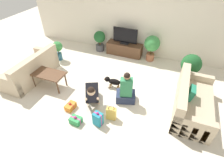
{
  "coord_description": "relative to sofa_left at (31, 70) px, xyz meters",
  "views": [
    {
      "loc": [
        1.72,
        -3.54,
        3.44
      ],
      "look_at": [
        0.34,
        -0.11,
        0.45
      ],
      "focal_mm": 28.0,
      "sensor_mm": 36.0,
      "label": 1
    }
  ],
  "objects": [
    {
      "name": "potted_plant_corner_right",
      "position": [
        4.67,
        1.69,
        0.3
      ],
      "size": [
        0.59,
        0.59,
        0.93
      ],
      "color": "#A36042",
      "rests_on": "ground_plane"
    },
    {
      "name": "ground_plane",
      "position": [
        2.41,
        0.24,
        -0.29
      ],
      "size": [
        16.0,
        16.0,
        0.0
      ],
      "primitive_type": "plane",
      "color": "beige"
    },
    {
      "name": "sofa_left",
      "position": [
        0.0,
        0.0,
        0.0
      ],
      "size": [
        0.88,
        1.89,
        0.84
      ],
      "rotation": [
        0.0,
        0.0,
        -1.57
      ],
      "color": "#C6B293",
      "rests_on": "ground_plane"
    },
    {
      "name": "gift_box_a",
      "position": [
        1.9,
        -0.73,
        -0.21
      ],
      "size": [
        0.22,
        0.31,
        0.21
      ],
      "rotation": [
        0.0,
        0.0,
        -0.09
      ],
      "color": "orange",
      "rests_on": "ground_plane"
    },
    {
      "name": "gift_box_c",
      "position": [
        2.28,
        -1.08,
        -0.21
      ],
      "size": [
        0.29,
        0.23,
        0.23
      ],
      "rotation": [
        0.0,
        0.0,
        -0.07
      ],
      "color": "#2D934C",
      "rests_on": "ground_plane"
    },
    {
      "name": "wall_back",
      "position": [
        2.41,
        2.87,
        1.01
      ],
      "size": [
        8.4,
        0.06,
        2.6
      ],
      "color": "silver",
      "rests_on": "ground_plane"
    },
    {
      "name": "dog",
      "position": [
        2.6,
        0.53,
        -0.08
      ],
      "size": [
        0.59,
        0.19,
        0.33
      ],
      "rotation": [
        0.0,
        0.0,
        4.77
      ],
      "color": "black",
      "rests_on": "ground_plane"
    },
    {
      "name": "tv",
      "position": [
        2.28,
        2.58,
        0.44
      ],
      "size": [
        0.92,
        0.2,
        0.6
      ],
      "color": "black",
      "rests_on": "tv_console"
    },
    {
      "name": "tv_console",
      "position": [
        2.28,
        2.58,
        -0.06
      ],
      "size": [
        1.36,
        0.44,
        0.46
      ],
      "color": "brown",
      "rests_on": "ground_plane"
    },
    {
      "name": "potted_plant_back_left",
      "position": [
        1.25,
        2.53,
        0.18
      ],
      "size": [
        0.45,
        0.45,
        0.81
      ],
      "color": "#4C4C51",
      "rests_on": "ground_plane"
    },
    {
      "name": "sofa_right",
      "position": [
        4.81,
        0.39,
        0.0
      ],
      "size": [
        0.88,
        1.89,
        0.84
      ],
      "rotation": [
        0.0,
        0.0,
        1.57
      ],
      "color": "#C6B293",
      "rests_on": "ground_plane"
    },
    {
      "name": "gift_bag_a",
      "position": [
        3.03,
        -0.63,
        -0.12
      ],
      "size": [
        0.25,
        0.17,
        0.36
      ],
      "rotation": [
        0.0,
        0.0,
        0.15
      ],
      "color": "#E5B74C",
      "rests_on": "ground_plane"
    },
    {
      "name": "person_kneeling",
      "position": [
        2.37,
        -0.32,
        0.06
      ],
      "size": [
        0.61,
        0.83,
        0.8
      ],
      "rotation": [
        0.0,
        0.0,
        0.44
      ],
      "color": "#23232D",
      "rests_on": "ground_plane"
    },
    {
      "name": "coffee_table",
      "position": [
        0.82,
        -0.14,
        0.13
      ],
      "size": [
        1.0,
        0.52,
        0.48
      ],
      "color": "brown",
      "rests_on": "ground_plane"
    },
    {
      "name": "potted_plant_back_right",
      "position": [
        3.31,
        2.53,
        0.32
      ],
      "size": [
        0.56,
        0.56,
        0.95
      ],
      "color": "#A36042",
      "rests_on": "ground_plane"
    },
    {
      "name": "potted_plant_corner_left",
      "position": [
        0.15,
        1.29,
        0.17
      ],
      "size": [
        0.36,
        0.36,
        0.72
      ],
      "color": "#336B84",
      "rests_on": "ground_plane"
    },
    {
      "name": "gift_box_b",
      "position": [
        2.8,
        -0.91,
        -0.11
      ],
      "size": [
        0.25,
        0.22,
        0.41
      ],
      "rotation": [
        0.0,
        0.0,
        -0.21
      ],
      "color": "teal",
      "rests_on": "ground_plane"
    },
    {
      "name": "person_sitting",
      "position": [
        3.15,
        0.12,
        0.05
      ],
      "size": [
        0.62,
        0.58,
        0.96
      ],
      "rotation": [
        0.0,
        0.0,
        3.45
      ],
      "color": "#283351",
      "rests_on": "ground_plane"
    }
  ]
}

